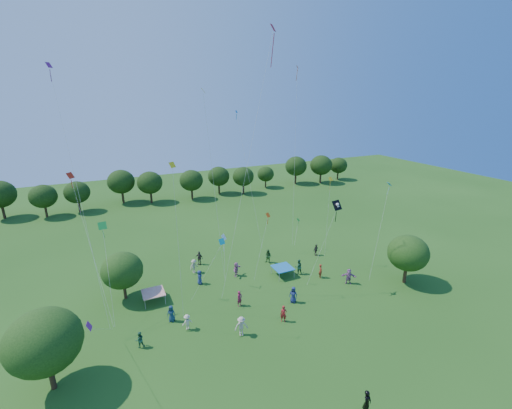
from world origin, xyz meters
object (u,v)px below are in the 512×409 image
(near_tree_east, at_px, (408,253))
(man_in_black, at_px, (367,403))
(tent_red_stripe, at_px, (153,293))
(red_high_kite, at_px, (263,82))
(pirate_kite, at_px, (337,207))
(near_tree_north, at_px, (122,270))
(near_tree_west, at_px, (44,342))
(tent_blue, at_px, (283,268))

(near_tree_east, xyz_separation_m, man_in_black, (-15.88, -11.32, -2.72))
(near_tree_east, relative_size, man_in_black, 2.97)
(tent_red_stripe, height_order, man_in_black, man_in_black)
(tent_red_stripe, height_order, red_high_kite, red_high_kite)
(near_tree_east, xyz_separation_m, pirate_kite, (-8.60, 2.27, 5.94))
(near_tree_north, distance_m, man_in_black, 25.30)
(near_tree_west, bearing_deg, near_tree_north, 59.85)
(tent_red_stripe, bearing_deg, red_high_kite, -7.16)
(tent_blue, bearing_deg, man_in_black, -102.29)
(red_high_kite, bearing_deg, near_tree_west, -161.64)
(near_tree_west, relative_size, tent_red_stripe, 2.90)
(near_tree_north, bearing_deg, near_tree_west, -120.15)
(near_tree_north, relative_size, red_high_kite, 0.20)
(near_tree_north, height_order, near_tree_east, near_tree_east)
(tent_red_stripe, bearing_deg, near_tree_west, -135.91)
(near_tree_east, bearing_deg, near_tree_north, 160.89)
(pirate_kite, xyz_separation_m, red_high_kite, (-6.17, 4.48, 11.97))
(tent_red_stripe, xyz_separation_m, pirate_kite, (17.95, -5.96, 8.58))
(near_tree_west, bearing_deg, tent_red_stripe, 44.09)
(near_tree_north, bearing_deg, red_high_kite, -13.12)
(tent_blue, distance_m, red_high_kite, 20.77)
(near_tree_west, height_order, red_high_kite, red_high_kite)
(near_tree_west, distance_m, pirate_kite, 27.08)
(man_in_black, xyz_separation_m, red_high_kite, (1.11, 18.06, 20.63))
(pirate_kite, bearing_deg, near_tree_north, 159.14)
(tent_red_stripe, distance_m, red_high_kite, 23.73)
(man_in_black, bearing_deg, near_tree_east, 11.91)
(near_tree_east, bearing_deg, man_in_black, -144.53)
(near_tree_east, bearing_deg, tent_red_stripe, 162.79)
(tent_blue, relative_size, man_in_black, 1.15)
(tent_blue, xyz_separation_m, pirate_kite, (3.24, -4.97, 8.58))
(near_tree_west, relative_size, man_in_black, 3.33)
(near_tree_north, xyz_separation_m, pirate_kite, (20.56, -7.83, 6.34))
(tent_blue, xyz_separation_m, red_high_kite, (-2.93, -0.49, 20.55))
(near_tree_west, distance_m, man_in_black, 22.45)
(tent_red_stripe, distance_m, pirate_kite, 20.77)
(near_tree_west, relative_size, near_tree_east, 1.12)
(near_tree_west, xyz_separation_m, man_in_black, (19.12, -11.35, -3.12))
(pirate_kite, bearing_deg, tent_red_stripe, 161.64)
(tent_red_stripe, distance_m, tent_blue, 14.74)
(near_tree_west, xyz_separation_m, red_high_kite, (20.24, 6.72, 17.51))
(man_in_black, relative_size, red_high_kite, 0.08)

